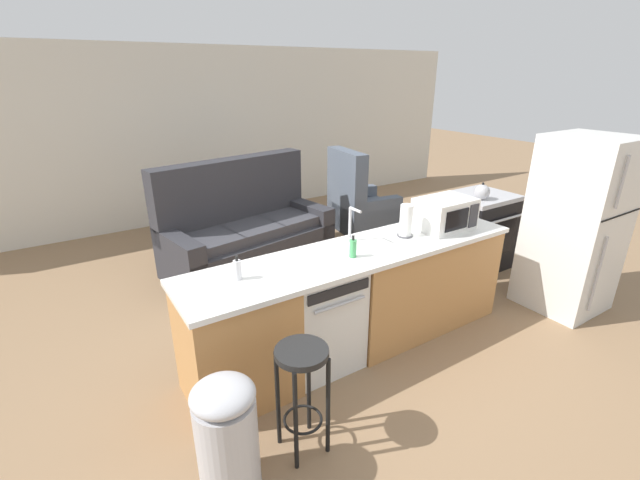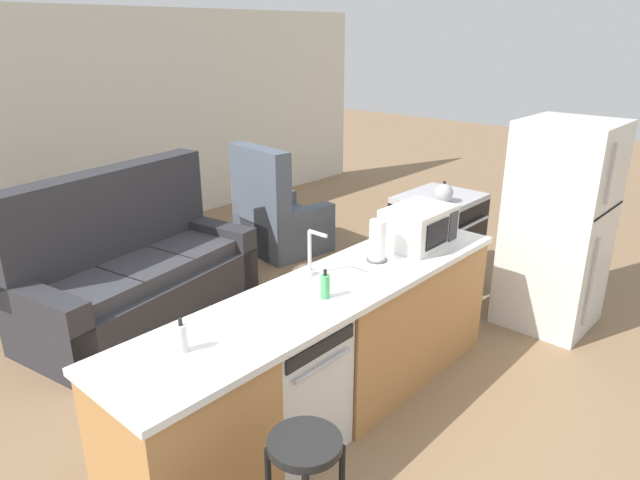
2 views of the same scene
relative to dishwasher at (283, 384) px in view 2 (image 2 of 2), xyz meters
name	(u,v)px [view 2 (image 2 of 2)]	position (x,y,z in m)	size (l,w,h in m)	color
ground_plane	(313,423)	(0.25, 0.00, -0.42)	(24.00, 24.00, 0.00)	#896B4C
wall_back	(39,135)	(0.55, 4.20, 0.88)	(10.00, 0.06, 2.60)	silver
kitchen_counter	(338,351)	(0.49, 0.00, 0.00)	(2.94, 0.66, 0.90)	#B77F47
dishwasher	(283,384)	(0.00, 0.00, 0.00)	(0.58, 0.61, 0.84)	silver
stove_range	(437,241)	(2.60, 0.55, 0.03)	(0.76, 0.68, 0.90)	black
refrigerator	(558,226)	(2.60, -0.55, 0.43)	(0.72, 0.73, 1.70)	silver
microwave	(418,226)	(1.36, 0.00, 0.62)	(0.50, 0.37, 0.28)	white
sink_faucet	(311,256)	(0.46, 0.20, 0.61)	(0.07, 0.18, 0.30)	silver
paper_towel_roll	(377,241)	(0.93, 0.04, 0.62)	(0.14, 0.14, 0.28)	#4C4C51
soap_bottle	(325,286)	(0.28, -0.08, 0.55)	(0.06, 0.06, 0.18)	#4CB266
dish_soap_bottle	(182,338)	(-0.61, 0.05, 0.55)	(0.06, 0.06, 0.18)	silver
kettle	(444,193)	(2.43, 0.42, 0.56)	(0.21, 0.17, 0.19)	#B2B2B7
bar_stool	(305,479)	(-0.54, -0.69, 0.11)	(0.32, 0.32, 0.74)	black
couch	(132,274)	(0.29, 2.13, -0.03)	(2.12, 1.23, 1.27)	#2D2D33
armchair	(276,221)	(2.20, 2.34, -0.07)	(0.90, 0.95, 1.20)	#515B6B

